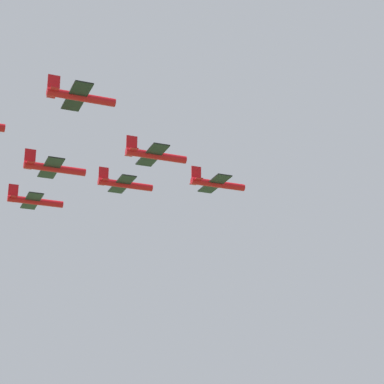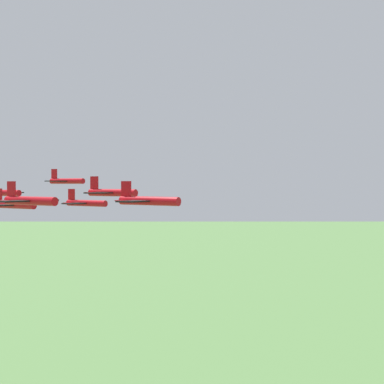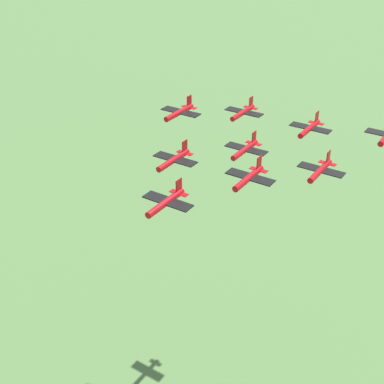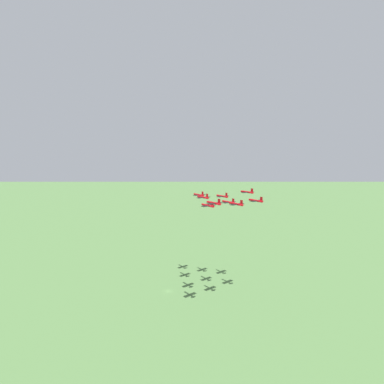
% 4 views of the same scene
% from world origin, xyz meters
% --- Properties ---
extents(jet_0, '(9.52, 9.42, 3.66)m').
position_xyz_m(jet_0, '(-16.91, 21.77, 69.24)').
color(jet_0, '#B20C14').
extents(jet_1, '(9.52, 9.42, 3.66)m').
position_xyz_m(jet_1, '(0.83, 25.70, 70.19)').
color(jet_1, '#B20C14').
extents(jet_2, '(9.52, 9.42, 3.66)m').
position_xyz_m(jet_2, '(-11.72, 39.19, 69.22)').
color(jet_2, '#B20C14').
extents(jet_3, '(9.52, 9.42, 3.66)m').
position_xyz_m(jet_3, '(18.57, 29.62, 67.69)').
color(jet_3, '#B20C14').
extents(jet_4, '(9.52, 9.42, 3.66)m').
position_xyz_m(jet_4, '(6.02, 43.11, 67.93)').
color(jet_4, '#B20C14').
extents(jet_5, '(9.52, 9.42, 3.66)m').
position_xyz_m(jet_5, '(-6.53, 56.60, 73.20)').
color(jet_5, '#B20C14').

